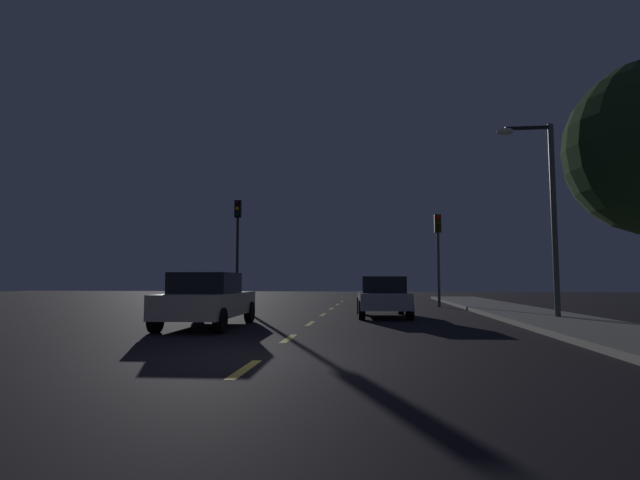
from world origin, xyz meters
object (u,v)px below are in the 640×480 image
Objects in this scene: traffic_signal_left at (237,232)px; car_stopped_ahead at (383,296)px; car_adjacent_lane at (207,299)px; traffic_signal_right at (438,241)px; street_lamp_right at (544,200)px.

car_stopped_ahead is (7.29, -6.57, -3.05)m from traffic_signal_left.
traffic_signal_right is at bearing 54.21° from car_adjacent_lane.
street_lamp_right is (12.54, -7.87, 0.16)m from traffic_signal_left.
traffic_signal_left is at bearing 137.96° from car_stopped_ahead.
street_lamp_right reaches higher than traffic_signal_left.
traffic_signal_right is at bearing 106.87° from street_lamp_right.
traffic_signal_right is 13.68m from car_adjacent_lane.
car_adjacent_lane is (-7.87, -10.92, -2.44)m from traffic_signal_right.
traffic_signal_left reaches higher than car_adjacent_lane.
street_lamp_right is at bearing -73.13° from traffic_signal_right.
traffic_signal_left is at bearing 179.99° from traffic_signal_right.
car_stopped_ahead is 6.29m from street_lamp_right.
traffic_signal_right reaches higher than car_stopped_ahead.
traffic_signal_right reaches higher than car_adjacent_lane.
street_lamp_right reaches higher than car_adjacent_lane.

